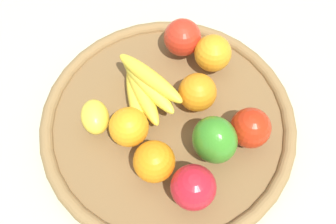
{
  "coord_description": "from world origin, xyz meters",
  "views": [
    {
      "loc": [
        0.29,
        0.16,
        0.65
      ],
      "look_at": [
        0.0,
        0.0,
        0.05
      ],
      "focal_mm": 40.7,
      "sensor_mm": 36.0,
      "label": 1
    }
  ],
  "objects_px": {
    "bell_pepper": "(215,140)",
    "orange_3": "(213,53)",
    "orange_1": "(197,92)",
    "orange_2": "(154,161)",
    "banana_bunch": "(144,88)",
    "orange_0": "(129,127)",
    "apple_0": "(193,187)",
    "apple_1": "(182,37)",
    "lemon_0": "(95,117)",
    "apple_2": "(250,128)"
  },
  "relations": [
    {
      "from": "bell_pepper",
      "to": "apple_1",
      "type": "distance_m",
      "value": 0.23
    },
    {
      "from": "banana_bunch",
      "to": "orange_0",
      "type": "bearing_deg",
      "value": 11.82
    },
    {
      "from": "banana_bunch",
      "to": "apple_1",
      "type": "xyz_separation_m",
      "value": [
        -0.13,
        0.01,
        0.0
      ]
    },
    {
      "from": "orange_1",
      "to": "orange_3",
      "type": "bearing_deg",
      "value": -172.04
    },
    {
      "from": "apple_2",
      "to": "orange_3",
      "type": "relative_size",
      "value": 0.99
    },
    {
      "from": "orange_2",
      "to": "orange_0",
      "type": "bearing_deg",
      "value": -116.21
    },
    {
      "from": "lemon_0",
      "to": "banana_bunch",
      "type": "height_order",
      "value": "banana_bunch"
    },
    {
      "from": "apple_0",
      "to": "orange_2",
      "type": "xyz_separation_m",
      "value": [
        -0.01,
        -0.08,
        -0.0
      ]
    },
    {
      "from": "bell_pepper",
      "to": "banana_bunch",
      "type": "bearing_deg",
      "value": 9.95
    },
    {
      "from": "banana_bunch",
      "to": "apple_1",
      "type": "height_order",
      "value": "apple_1"
    },
    {
      "from": "orange_2",
      "to": "orange_1",
      "type": "bearing_deg",
      "value": 178.81
    },
    {
      "from": "bell_pepper",
      "to": "apple_1",
      "type": "relative_size",
      "value": 1.23
    },
    {
      "from": "bell_pepper",
      "to": "orange_0",
      "type": "relative_size",
      "value": 1.31
    },
    {
      "from": "apple_2",
      "to": "bell_pepper",
      "type": "bearing_deg",
      "value": -38.49
    },
    {
      "from": "orange_1",
      "to": "lemon_0",
      "type": "height_order",
      "value": "orange_1"
    },
    {
      "from": "orange_0",
      "to": "banana_bunch",
      "type": "xyz_separation_m",
      "value": [
        -0.08,
        -0.02,
        0.0
      ]
    },
    {
      "from": "apple_0",
      "to": "apple_2",
      "type": "height_order",
      "value": "apple_0"
    },
    {
      "from": "orange_2",
      "to": "apple_0",
      "type": "bearing_deg",
      "value": 83.55
    },
    {
      "from": "bell_pepper",
      "to": "orange_3",
      "type": "height_order",
      "value": "bell_pepper"
    },
    {
      "from": "lemon_0",
      "to": "apple_2",
      "type": "relative_size",
      "value": 0.95
    },
    {
      "from": "orange_2",
      "to": "orange_3",
      "type": "bearing_deg",
      "value": -177.73
    },
    {
      "from": "bell_pepper",
      "to": "orange_0",
      "type": "height_order",
      "value": "bell_pepper"
    },
    {
      "from": "lemon_0",
      "to": "apple_2",
      "type": "distance_m",
      "value": 0.27
    },
    {
      "from": "lemon_0",
      "to": "bell_pepper",
      "type": "bearing_deg",
      "value": 103.8
    },
    {
      "from": "apple_0",
      "to": "orange_3",
      "type": "distance_m",
      "value": 0.27
    },
    {
      "from": "orange_3",
      "to": "orange_1",
      "type": "bearing_deg",
      "value": 7.96
    },
    {
      "from": "orange_1",
      "to": "bell_pepper",
      "type": "distance_m",
      "value": 0.1
    },
    {
      "from": "apple_0",
      "to": "apple_1",
      "type": "distance_m",
      "value": 0.3
    },
    {
      "from": "apple_0",
      "to": "orange_1",
      "type": "bearing_deg",
      "value": -155.71
    },
    {
      "from": "orange_2",
      "to": "orange_3",
      "type": "distance_m",
      "value": 0.24
    },
    {
      "from": "banana_bunch",
      "to": "apple_2",
      "type": "relative_size",
      "value": 2.2
    },
    {
      "from": "orange_3",
      "to": "apple_1",
      "type": "bearing_deg",
      "value": -94.52
    },
    {
      "from": "orange_0",
      "to": "orange_2",
      "type": "height_order",
      "value": "same"
    },
    {
      "from": "orange_3",
      "to": "bell_pepper",
      "type": "bearing_deg",
      "value": 25.86
    },
    {
      "from": "apple_0",
      "to": "orange_1",
      "type": "height_order",
      "value": "apple_0"
    },
    {
      "from": "orange_2",
      "to": "orange_3",
      "type": "xyz_separation_m",
      "value": [
        -0.24,
        -0.01,
        0.0
      ]
    },
    {
      "from": "bell_pepper",
      "to": "orange_3",
      "type": "distance_m",
      "value": 0.19
    },
    {
      "from": "bell_pepper",
      "to": "lemon_0",
      "type": "bearing_deg",
      "value": 37.21
    },
    {
      "from": "bell_pepper",
      "to": "apple_1",
      "type": "xyz_separation_m",
      "value": [
        -0.17,
        -0.15,
        -0.01
      ]
    },
    {
      "from": "bell_pepper",
      "to": "apple_2",
      "type": "distance_m",
      "value": 0.07
    },
    {
      "from": "bell_pepper",
      "to": "apple_2",
      "type": "relative_size",
      "value": 1.29
    },
    {
      "from": "orange_1",
      "to": "orange_2",
      "type": "xyz_separation_m",
      "value": [
        0.15,
        -0.0,
        0.0
      ]
    },
    {
      "from": "banana_bunch",
      "to": "orange_2",
      "type": "relative_size",
      "value": 2.21
    },
    {
      "from": "orange_1",
      "to": "lemon_0",
      "type": "bearing_deg",
      "value": -47.75
    },
    {
      "from": "apple_0",
      "to": "banana_bunch",
      "type": "height_order",
      "value": "apple_0"
    },
    {
      "from": "apple_0",
      "to": "apple_1",
      "type": "xyz_separation_m",
      "value": [
        -0.26,
        -0.15,
        -0.0
      ]
    },
    {
      "from": "lemon_0",
      "to": "orange_3",
      "type": "relative_size",
      "value": 0.94
    },
    {
      "from": "apple_0",
      "to": "orange_2",
      "type": "relative_size",
      "value": 1.05
    },
    {
      "from": "apple_1",
      "to": "orange_3",
      "type": "relative_size",
      "value": 1.03
    },
    {
      "from": "bell_pepper",
      "to": "orange_2",
      "type": "distance_m",
      "value": 0.11
    }
  ]
}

